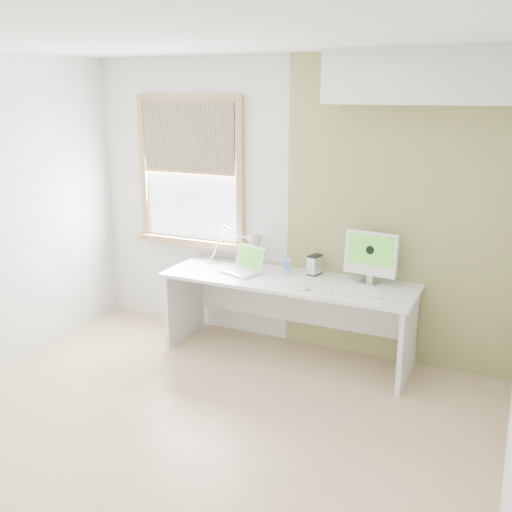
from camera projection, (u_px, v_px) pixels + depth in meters
The scene contains 12 objects.
room at pixel (187, 251), 3.78m from camera, with size 4.04×3.54×2.64m.
accent_wall at pixel (400, 215), 4.89m from camera, with size 2.00×0.02×2.60m, color #8B8D52.
soffit at pixel (432, 75), 4.37m from camera, with size 1.60×0.40×0.42m, color white.
window at pixel (190, 172), 5.62m from camera, with size 1.20×0.14×1.42m.
desk at pixel (290, 298), 5.19m from camera, with size 2.20×0.70×0.73m.
desk_lamp at pixel (247, 245), 5.43m from camera, with size 0.65×0.26×0.36m.
laptop at pixel (245, 266), 5.26m from camera, with size 0.40×0.36×0.23m.
phone_dock at pixel (287, 269), 5.21m from camera, with size 0.09×0.09×0.14m.
external_drive at pixel (315, 265), 5.18m from camera, with size 0.11×0.15×0.18m.
imac at pixel (371, 255), 4.90m from camera, with size 0.45×0.16×0.44m.
keyboard at pixel (357, 294), 4.67m from camera, with size 0.41×0.17×0.02m.
mouse at pixel (306, 288), 4.80m from camera, with size 0.05×0.09×0.03m, color white.
Camera 1 is at (1.94, -3.12, 2.29)m, focal length 41.42 mm.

